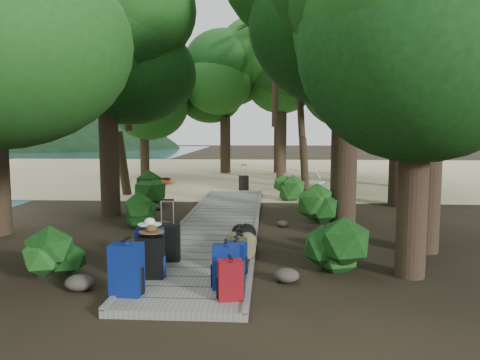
# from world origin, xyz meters

# --- Properties ---
(ground) EXTENTS (120.00, 120.00, 0.00)m
(ground) POSITION_xyz_m (0.00, 0.00, 0.00)
(ground) COLOR black
(ground) RESTS_ON ground
(sand_beach) EXTENTS (40.00, 22.00, 0.02)m
(sand_beach) POSITION_xyz_m (0.00, 16.00, 0.01)
(sand_beach) COLOR tan
(sand_beach) RESTS_ON ground
(boardwalk) EXTENTS (2.00, 12.00, 0.12)m
(boardwalk) POSITION_xyz_m (0.00, 1.00, 0.06)
(boardwalk) COLOR gray
(boardwalk) RESTS_ON ground
(backpack_left_a) EXTENTS (0.47, 0.35, 0.84)m
(backpack_left_a) POSITION_xyz_m (-0.80, -4.39, 0.54)
(backpack_left_a) COLOR navy
(backpack_left_a) RESTS_ON boardwalk
(backpack_left_b) EXTENTS (0.43, 0.32, 0.76)m
(backpack_left_b) POSITION_xyz_m (-0.64, -3.59, 0.50)
(backpack_left_b) COLOR black
(backpack_left_b) RESTS_ON boardwalk
(backpack_left_c) EXTENTS (0.45, 0.33, 0.81)m
(backpack_left_c) POSITION_xyz_m (-0.74, -3.27, 0.53)
(backpack_left_c) COLOR navy
(backpack_left_c) RESTS_ON boardwalk
(backpack_right_a) EXTENTS (0.40, 0.32, 0.63)m
(backpack_right_a) POSITION_xyz_m (0.72, -4.49, 0.43)
(backpack_right_a) COLOR maroon
(backpack_right_a) RESTS_ON boardwalk
(backpack_right_b) EXTENTS (0.43, 0.32, 0.74)m
(backpack_right_b) POSITION_xyz_m (0.62, -4.00, 0.49)
(backpack_right_b) COLOR navy
(backpack_right_b) RESTS_ON boardwalk
(backpack_right_c) EXTENTS (0.38, 0.30, 0.57)m
(backpack_right_c) POSITION_xyz_m (0.72, -3.24, 0.41)
(backpack_right_c) COLOR navy
(backpack_right_c) RESTS_ON boardwalk
(backpack_right_d) EXTENTS (0.38, 0.30, 0.51)m
(backpack_right_d) POSITION_xyz_m (0.69, -2.69, 0.37)
(backpack_right_d) COLOR #3F3E1B
(backpack_right_d) RESTS_ON boardwalk
(duffel_right_khaki) EXTENTS (0.63, 0.73, 0.41)m
(duffel_right_khaki) POSITION_xyz_m (0.72, -2.23, 0.33)
(duffel_right_khaki) COLOR brown
(duffel_right_khaki) RESTS_ON boardwalk
(duffel_right_black) EXTENTS (0.53, 0.69, 0.39)m
(duffel_right_black) POSITION_xyz_m (0.73, -1.34, 0.31)
(duffel_right_black) COLOR black
(duffel_right_black) RESTS_ON boardwalk
(suitcase_on_boardwalk) EXTENTS (0.47, 0.30, 0.69)m
(suitcase_on_boardwalk) POSITION_xyz_m (-0.58, -2.62, 0.47)
(suitcase_on_boardwalk) COLOR black
(suitcase_on_boardwalk) RESTS_ON boardwalk
(lone_suitcase_on_sand) EXTENTS (0.42, 0.30, 0.60)m
(lone_suitcase_on_sand) POSITION_xyz_m (0.24, 8.09, 0.32)
(lone_suitcase_on_sand) COLOR black
(lone_suitcase_on_sand) RESTS_ON sand_beach
(hat_brown) EXTENTS (0.42, 0.42, 0.13)m
(hat_brown) POSITION_xyz_m (-0.62, -3.60, 0.94)
(hat_brown) COLOR #51351E
(hat_brown) RESTS_ON backpack_left_b
(hat_white) EXTENTS (0.39, 0.39, 0.13)m
(hat_white) POSITION_xyz_m (-0.73, -3.30, 1.00)
(hat_white) COLOR silver
(hat_white) RESTS_ON backpack_left_c
(kayak) EXTENTS (1.43, 3.69, 0.36)m
(kayak) POSITION_xyz_m (-3.43, 10.02, 0.20)
(kayak) COLOR red
(kayak) RESTS_ON sand_beach
(sun_lounger) EXTENTS (1.45, 2.20, 0.68)m
(sun_lounger) POSITION_xyz_m (3.15, 9.09, 0.36)
(sun_lounger) COLOR silver
(sun_lounger) RESTS_ON sand_beach
(tree_right_a) EXTENTS (4.32, 4.32, 7.20)m
(tree_right_a) POSITION_xyz_m (3.70, -2.88, 3.60)
(tree_right_a) COLOR black
(tree_right_a) RESTS_ON ground
(tree_right_b) EXTENTS (4.88, 4.88, 8.71)m
(tree_right_b) POSITION_xyz_m (4.46, -1.20, 4.36)
(tree_right_b) COLOR black
(tree_right_b) RESTS_ON ground
(tree_right_c) EXTENTS (5.82, 5.82, 10.07)m
(tree_right_c) POSITION_xyz_m (3.29, 1.87, 5.04)
(tree_right_c) COLOR black
(tree_right_c) RESTS_ON ground
(tree_right_d) EXTENTS (5.57, 5.57, 10.21)m
(tree_right_d) POSITION_xyz_m (5.54, 4.59, 5.10)
(tree_right_d) COLOR black
(tree_right_d) RESTS_ON ground
(tree_right_e) EXTENTS (5.59, 5.59, 10.07)m
(tree_right_e) POSITION_xyz_m (4.17, 7.47, 5.03)
(tree_right_e) COLOR black
(tree_right_e) RESTS_ON ground
(tree_right_f) EXTENTS (5.02, 5.02, 8.96)m
(tree_right_f) POSITION_xyz_m (6.99, 9.68, 4.48)
(tree_right_f) COLOR black
(tree_right_f) RESTS_ON ground
(tree_left_c) EXTENTS (4.62, 4.62, 8.03)m
(tree_left_c) POSITION_xyz_m (-3.39, 2.48, 4.01)
(tree_left_c) COLOR black
(tree_left_c) RESTS_ON ground
(tree_back_a) EXTENTS (4.83, 4.83, 8.36)m
(tree_back_a) POSITION_xyz_m (-1.21, 15.61, 4.18)
(tree_back_a) COLOR black
(tree_back_a) RESTS_ON ground
(tree_back_b) EXTENTS (5.75, 5.75, 10.26)m
(tree_back_b) POSITION_xyz_m (1.91, 15.89, 5.13)
(tree_back_b) COLOR black
(tree_back_b) RESTS_ON ground
(tree_back_c) EXTENTS (5.33, 5.33, 9.60)m
(tree_back_c) POSITION_xyz_m (5.17, 15.30, 4.80)
(tree_back_c) COLOR black
(tree_back_c) RESTS_ON ground
(tree_back_d) EXTENTS (4.28, 4.28, 7.13)m
(tree_back_d) POSITION_xyz_m (-5.55, 14.40, 3.56)
(tree_back_d) COLOR black
(tree_back_d) RESTS_ON ground
(palm_right_a) EXTENTS (3.88, 3.88, 6.62)m
(palm_right_a) POSITION_xyz_m (2.75, 6.39, 3.31)
(palm_right_a) COLOR #123910
(palm_right_a) RESTS_ON ground
(palm_right_b) EXTENTS (4.10, 4.10, 7.92)m
(palm_right_b) POSITION_xyz_m (4.67, 11.36, 3.96)
(palm_right_b) COLOR #123910
(palm_right_b) RESTS_ON ground
(palm_right_c) EXTENTS (4.92, 4.92, 7.82)m
(palm_right_c) POSITION_xyz_m (2.09, 12.43, 3.91)
(palm_right_c) COLOR #123910
(palm_right_c) RESTS_ON ground
(palm_left_a) EXTENTS (4.61, 4.61, 7.33)m
(palm_left_a) POSITION_xyz_m (-4.42, 6.53, 3.67)
(palm_left_a) COLOR #123910
(palm_left_a) RESTS_ON ground
(rock_left_a) EXTENTS (0.46, 0.41, 0.25)m
(rock_left_a) POSITION_xyz_m (-1.70, -3.93, 0.13)
(rock_left_a) COLOR #4C473F
(rock_left_a) RESTS_ON ground
(rock_left_b) EXTENTS (0.35, 0.32, 0.19)m
(rock_left_b) POSITION_xyz_m (-2.91, -1.87, 0.10)
(rock_left_b) COLOR #4C473F
(rock_left_b) RESTS_ON ground
(rock_left_c) EXTENTS (0.48, 0.43, 0.26)m
(rock_left_c) POSITION_xyz_m (-1.33, 0.37, 0.13)
(rock_left_c) COLOR #4C473F
(rock_left_c) RESTS_ON ground
(rock_left_d) EXTENTS (0.33, 0.29, 0.18)m
(rock_left_d) POSITION_xyz_m (-2.23, 3.35, 0.09)
(rock_left_d) COLOR #4C473F
(rock_left_d) RESTS_ON ground
(rock_right_a) EXTENTS (0.42, 0.38, 0.23)m
(rock_right_a) POSITION_xyz_m (1.56, -3.34, 0.12)
(rock_right_a) COLOR #4C473F
(rock_right_a) RESTS_ON ground
(rock_right_b) EXTENTS (0.54, 0.49, 0.30)m
(rock_right_b) POSITION_xyz_m (2.39, -0.76, 0.15)
(rock_right_b) COLOR #4C473F
(rock_right_b) RESTS_ON ground
(rock_right_c) EXTENTS (0.29, 0.26, 0.16)m
(rock_right_c) POSITION_xyz_m (1.62, 1.08, 0.08)
(rock_right_c) COLOR #4C473F
(rock_right_c) RESTS_ON ground
(rock_right_d) EXTENTS (0.60, 0.54, 0.33)m
(rock_right_d) POSITION_xyz_m (2.48, 3.66, 0.17)
(rock_right_d) COLOR #4C473F
(rock_right_d) RESTS_ON ground
(shrub_left_a) EXTENTS (0.95, 0.95, 0.85)m
(shrub_left_a) POSITION_xyz_m (-2.31, -3.47, 0.43)
(shrub_left_a) COLOR #1D4A16
(shrub_left_a) RESTS_ON ground
(shrub_left_b) EXTENTS (0.93, 0.93, 0.84)m
(shrub_left_b) POSITION_xyz_m (-2.04, 0.63, 0.42)
(shrub_left_b) COLOR #1D4A16
(shrub_left_b) RESTS_ON ground
(shrub_left_c) EXTENTS (1.29, 1.29, 1.16)m
(shrub_left_c) POSITION_xyz_m (-2.87, 4.52, 0.58)
(shrub_left_c) COLOR #1D4A16
(shrub_left_c) RESTS_ON ground
(shrub_right_a) EXTENTS (0.99, 0.99, 0.89)m
(shrub_right_a) POSITION_xyz_m (2.38, -2.74, 0.45)
(shrub_right_a) COLOR #1D4A16
(shrub_right_a) RESTS_ON ground
(shrub_right_b) EXTENTS (1.21, 1.21, 1.09)m
(shrub_right_b) POSITION_xyz_m (2.62, 1.74, 0.54)
(shrub_right_b) COLOR #1D4A16
(shrub_right_b) RESTS_ON ground
(shrub_right_c) EXTENTS (0.95, 0.95, 0.85)m
(shrub_right_c) POSITION_xyz_m (1.95, 5.64, 0.43)
(shrub_right_c) COLOR #1D4A16
(shrub_right_c) RESTS_ON ground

